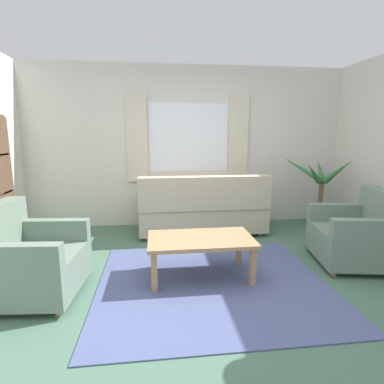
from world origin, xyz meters
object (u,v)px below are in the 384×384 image
Objects in this scene: coffee_table at (201,243)px; potted_plant at (320,198)px; armchair_left at (28,260)px; couch at (202,210)px; armchair_right at (358,235)px.

potted_plant reaches higher than coffee_table.
couch is at bearing -44.28° from armchair_left.
coffee_table is (1.66, 0.18, 0.03)m from armchair_left.
coffee_table is at bearing -145.24° from potted_plant.
couch is 2.51m from armchair_left.
armchair_left is 0.76× the size of potted_plant.
potted_plant reaches higher than armchair_right.
armchair_right is 0.81× the size of potted_plant.
potted_plant is (3.84, 1.70, 0.14)m from armchair_left.
potted_plant is at bearing 177.25° from armchair_right.
armchair_right is at bearing -102.47° from potted_plant.
couch reaches higher than coffee_table.
couch is 2.11m from armchair_right.
coffee_table is 0.92× the size of potted_plant.
couch is at bearing 80.37° from coffee_table.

